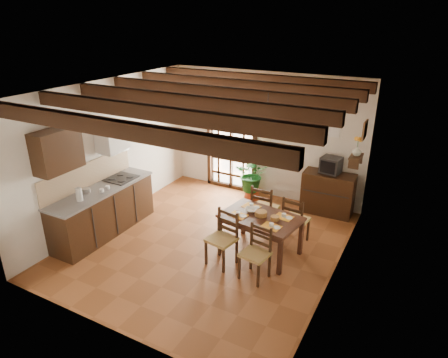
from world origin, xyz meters
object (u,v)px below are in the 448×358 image
Objects in this scene: chair_near_right at (255,263)px; chair_far_right at (295,228)px; pendant_lamp at (266,138)px; chair_far_left at (264,217)px; kitchen_counter at (103,210)px; crt_tv at (331,165)px; potted_plant at (252,175)px; dining_table at (261,221)px; chair_near_left at (222,248)px; sideboard at (328,193)px.

chair_far_right is (0.20, 1.33, 0.01)m from chair_near_right.
chair_far_left is at bearing 110.06° from pendant_lamp.
kitchen_counter reaches higher than chair_far_left.
potted_plant reaches higher than crt_tv.
dining_table is at bearing -99.19° from crt_tv.
chair_far_right reaches higher than dining_table.
potted_plant is (-0.82, 1.25, 0.26)m from chair_far_left.
chair_near_right is 0.43× the size of potted_plant.
chair_near_right is at bearing 88.53° from chair_far_right.
chair_near_left reaches higher than chair_far_right.
dining_table is 1.61× the size of chair_near_right.
chair_near_right is 0.85× the size of sideboard.
chair_near_right is 0.96× the size of chair_far_right.
chair_near_right is at bearing 1.77° from chair_near_left.
crt_tv is at bearing 81.28° from dining_table.
pendant_lamp is at bearing 16.67° from kitchen_counter.
crt_tv reaches higher than chair_near_left.
chair_far_right is 0.44× the size of potted_plant.
potted_plant reaches higher than chair_far_right.
chair_near_right is (0.65, -0.10, -0.02)m from chair_near_left.
chair_far_left is at bearing -123.81° from sideboard.
dining_table is at bearing 116.21° from chair_near_right.
chair_near_right is 2.81m from sideboard.
chair_far_right is 1.47m from sideboard.
kitchen_counter is 2.39× the size of chair_near_left.
chair_far_left is 1.52m from potted_plant.
chair_near_left is at bearing -103.64° from crt_tv.
chair_far_right is (0.85, 1.23, -0.01)m from chair_near_left.
kitchen_counter is 2.16× the size of sideboard.
crt_tv reaches higher than chair_far_right.
sideboard is 0.63m from crt_tv.
chair_far_left is at bearing 91.78° from chair_near_left.
sideboard is at bearing 71.95° from pendant_lamp.
kitchen_counter reaches higher than crt_tv.
pendant_lamp reaches higher than chair_far_right.
sideboard is at bearing 38.64° from kitchen_counter.
potted_plant is at bearing 126.61° from dining_table.
potted_plant reaches higher than kitchen_counter.
chair_near_right is 1.05× the size of pendant_lamp.
crt_tv is at bearing 90.20° from chair_near_right.
chair_near_left is at bearing -112.88° from sideboard.
chair_far_right is 1.91m from pendant_lamp.
dining_table is 1.46m from pendant_lamp.
chair_far_left is at bearing 115.98° from dining_table.
chair_near_right is 2.91m from crt_tv.
chair_far_left is at bearing -1.40° from chair_far_right.
dining_table is at bearing 108.51° from chair_far_left.
chair_near_left is 0.96× the size of chair_far_left.
chair_far_left is at bearing 28.96° from kitchen_counter.
crt_tv is (0.00, -0.01, 0.63)m from sideboard.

